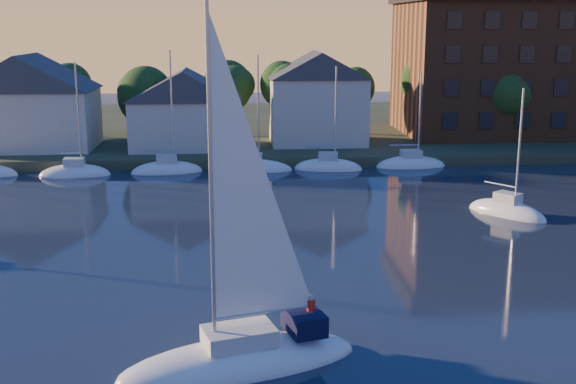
{
  "coord_description": "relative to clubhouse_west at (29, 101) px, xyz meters",
  "views": [
    {
      "loc": [
        -1.15,
        -18.22,
        13.58
      ],
      "look_at": [
        1.96,
        22.0,
        4.18
      ],
      "focal_mm": 45.0,
      "sensor_mm": 36.0,
      "label": 1
    }
  ],
  "objects": [
    {
      "name": "shoreline_land",
      "position": [
        22.0,
        17.0,
        -5.93
      ],
      "size": [
        160.0,
        50.0,
        2.0
      ],
      "primitive_type": "cube",
      "color": "#303B22",
      "rests_on": "ground"
    },
    {
      "name": "wooden_dock",
      "position": [
        22.0,
        -6.0,
        -5.93
      ],
      "size": [
        120.0,
        3.0,
        1.0
      ],
      "primitive_type": "cube",
      "color": "brown",
      "rests_on": "ground"
    },
    {
      "name": "clubhouse_west",
      "position": [
        0.0,
        0.0,
        0.0
      ],
      "size": [
        13.65,
        9.45,
        9.64
      ],
      "color": "silver",
      "rests_on": "shoreline_land"
    },
    {
      "name": "clubhouse_centre",
      "position": [
        16.0,
        -1.0,
        -0.8
      ],
      "size": [
        11.55,
        8.4,
        8.08
      ],
      "color": "silver",
      "rests_on": "shoreline_land"
    },
    {
      "name": "clubhouse_east",
      "position": [
        30.0,
        1.0,
        0.07
      ],
      "size": [
        10.5,
        8.4,
        9.8
      ],
      "color": "silver",
      "rests_on": "shoreline_land"
    },
    {
      "name": "condo_block",
      "position": [
        56.0,
        6.95,
        3.86
      ],
      "size": [
        31.0,
        17.0,
        17.4
      ],
      "color": "brown",
      "rests_on": "shoreline_land"
    },
    {
      "name": "tree_line",
      "position": [
        24.0,
        5.0,
        1.24
      ],
      "size": [
        93.4,
        5.4,
        8.9
      ],
      "color": "#372819",
      "rests_on": "shoreline_land"
    },
    {
      "name": "moored_fleet",
      "position": [
        10.0,
        -9.0,
        -5.83
      ],
      "size": [
        63.5,
        2.4,
        12.05
      ],
      "color": "white",
      "rests_on": "ground"
    },
    {
      "name": "hero_sailboat",
      "position": [
        21.11,
        -49.04,
        -5.3
      ],
      "size": [
        10.62,
        5.91,
        15.54
      ],
      "rotation": [
        0.0,
        0.0,
        3.42
      ],
      "color": "white",
      "rests_on": "ground"
    },
    {
      "name": "drifting_sailboat_right",
      "position": [
        40.74,
        -26.64,
        -5.83
      ],
      "size": [
        5.49,
        6.39,
        10.36
      ],
      "rotation": [
        0.0,
        0.0,
        -0.94
      ],
      "color": "white",
      "rests_on": "ground"
    }
  ]
}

